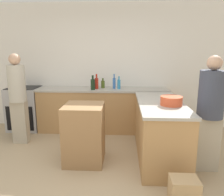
{
  "coord_description": "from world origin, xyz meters",
  "views": [
    {
      "loc": [
        0.43,
        -2.4,
        1.7
      ],
      "look_at": [
        0.26,
        0.97,
        0.97
      ],
      "focal_mm": 35.0,
      "sensor_mm": 36.0,
      "label": 1
    }
  ],
  "objects_px": {
    "person_at_peninsula": "(210,110)",
    "dish_soap_bottle": "(119,84)",
    "hot_sauce_bottle": "(97,83)",
    "island_table": "(84,134)",
    "wine_bottle_dark": "(93,84)",
    "olive_oil_bottle": "(103,84)",
    "paper_bag": "(184,192)",
    "range_oven": "(25,108)",
    "water_bottle_blue": "(114,83)",
    "mixing_bowl": "(171,101)",
    "person_by_range": "(18,95)"
  },
  "relations": [
    {
      "from": "person_at_peninsula",
      "to": "dish_soap_bottle",
      "type": "bearing_deg",
      "value": 131.22
    },
    {
      "from": "hot_sauce_bottle",
      "to": "dish_soap_bottle",
      "type": "distance_m",
      "value": 0.46
    },
    {
      "from": "island_table",
      "to": "wine_bottle_dark",
      "type": "xyz_separation_m",
      "value": [
        -0.03,
        1.22,
        0.58
      ]
    },
    {
      "from": "olive_oil_bottle",
      "to": "paper_bag",
      "type": "bearing_deg",
      "value": -65.08
    },
    {
      "from": "range_oven",
      "to": "wine_bottle_dark",
      "type": "relative_size",
      "value": 3.16
    },
    {
      "from": "wine_bottle_dark",
      "to": "paper_bag",
      "type": "relative_size",
      "value": 0.89
    },
    {
      "from": "hot_sauce_bottle",
      "to": "range_oven",
      "type": "bearing_deg",
      "value": 178.45
    },
    {
      "from": "olive_oil_bottle",
      "to": "water_bottle_blue",
      "type": "xyz_separation_m",
      "value": [
        0.24,
        -0.07,
        0.04
      ]
    },
    {
      "from": "range_oven",
      "to": "island_table",
      "type": "relative_size",
      "value": 1.03
    },
    {
      "from": "range_oven",
      "to": "hot_sauce_bottle",
      "type": "xyz_separation_m",
      "value": [
        1.58,
        -0.04,
        0.58
      ]
    },
    {
      "from": "mixing_bowl",
      "to": "paper_bag",
      "type": "xyz_separation_m",
      "value": [
        -0.02,
        -0.96,
        -0.82
      ]
    },
    {
      "from": "olive_oil_bottle",
      "to": "person_by_range",
      "type": "relative_size",
      "value": 0.13
    },
    {
      "from": "dish_soap_bottle",
      "to": "water_bottle_blue",
      "type": "relative_size",
      "value": 0.86
    },
    {
      "from": "range_oven",
      "to": "wine_bottle_dark",
      "type": "distance_m",
      "value": 1.63
    },
    {
      "from": "olive_oil_bottle",
      "to": "island_table",
      "type": "bearing_deg",
      "value": -96.02
    },
    {
      "from": "olive_oil_bottle",
      "to": "hot_sauce_bottle",
      "type": "height_order",
      "value": "hot_sauce_bottle"
    },
    {
      "from": "mixing_bowl",
      "to": "dish_soap_bottle",
      "type": "relative_size",
      "value": 1.2
    },
    {
      "from": "wine_bottle_dark",
      "to": "person_at_peninsula",
      "type": "xyz_separation_m",
      "value": [
        1.83,
        -1.36,
        -0.15
      ]
    },
    {
      "from": "olive_oil_bottle",
      "to": "paper_bag",
      "type": "distance_m",
      "value": 2.78
    },
    {
      "from": "hot_sauce_bottle",
      "to": "water_bottle_blue",
      "type": "bearing_deg",
      "value": 6.89
    },
    {
      "from": "island_table",
      "to": "paper_bag",
      "type": "distance_m",
      "value": 1.62
    },
    {
      "from": "hot_sauce_bottle",
      "to": "wine_bottle_dark",
      "type": "relative_size",
      "value": 1.04
    },
    {
      "from": "water_bottle_blue",
      "to": "range_oven",
      "type": "bearing_deg",
      "value": -179.96
    },
    {
      "from": "person_by_range",
      "to": "paper_bag",
      "type": "bearing_deg",
      "value": -31.82
    },
    {
      "from": "range_oven",
      "to": "person_by_range",
      "type": "height_order",
      "value": "person_by_range"
    },
    {
      "from": "range_oven",
      "to": "island_table",
      "type": "distance_m",
      "value": 2.07
    },
    {
      "from": "range_oven",
      "to": "wine_bottle_dark",
      "type": "bearing_deg",
      "value": -5.92
    },
    {
      "from": "range_oven",
      "to": "mixing_bowl",
      "type": "relative_size",
      "value": 2.96
    },
    {
      "from": "island_table",
      "to": "dish_soap_bottle",
      "type": "distance_m",
      "value": 1.54
    },
    {
      "from": "hot_sauce_bottle",
      "to": "person_at_peninsula",
      "type": "height_order",
      "value": "person_at_peninsula"
    },
    {
      "from": "olive_oil_bottle",
      "to": "person_at_peninsula",
      "type": "height_order",
      "value": "person_at_peninsula"
    },
    {
      "from": "island_table",
      "to": "person_by_range",
      "type": "height_order",
      "value": "person_by_range"
    },
    {
      "from": "olive_oil_bottle",
      "to": "person_by_range",
      "type": "distance_m",
      "value": 1.68
    },
    {
      "from": "mixing_bowl",
      "to": "hot_sauce_bottle",
      "type": "distance_m",
      "value": 1.84
    },
    {
      "from": "hot_sauce_bottle",
      "to": "wine_bottle_dark",
      "type": "bearing_deg",
      "value": -118.55
    },
    {
      "from": "water_bottle_blue",
      "to": "person_at_peninsula",
      "type": "bearing_deg",
      "value": -47.35
    },
    {
      "from": "island_table",
      "to": "water_bottle_blue",
      "type": "height_order",
      "value": "water_bottle_blue"
    },
    {
      "from": "mixing_bowl",
      "to": "wine_bottle_dark",
      "type": "xyz_separation_m",
      "value": [
        -1.32,
        1.22,
        0.05
      ]
    },
    {
      "from": "island_table",
      "to": "dish_soap_bottle",
      "type": "xyz_separation_m",
      "value": [
        0.5,
        1.34,
        0.57
      ]
    },
    {
      "from": "range_oven",
      "to": "wine_bottle_dark",
      "type": "height_order",
      "value": "wine_bottle_dark"
    },
    {
      "from": "dish_soap_bottle",
      "to": "person_by_range",
      "type": "relative_size",
      "value": 0.16
    },
    {
      "from": "island_table",
      "to": "mixing_bowl",
      "type": "distance_m",
      "value": 1.4
    },
    {
      "from": "olive_oil_bottle",
      "to": "hot_sauce_bottle",
      "type": "xyz_separation_m",
      "value": [
        -0.12,
        -0.11,
        0.04
      ]
    },
    {
      "from": "person_at_peninsula",
      "to": "paper_bag",
      "type": "distance_m",
      "value": 1.21
    },
    {
      "from": "island_table",
      "to": "wine_bottle_dark",
      "type": "relative_size",
      "value": 3.07
    },
    {
      "from": "dish_soap_bottle",
      "to": "range_oven",
      "type": "bearing_deg",
      "value": 179.01
    },
    {
      "from": "range_oven",
      "to": "person_by_range",
      "type": "relative_size",
      "value": 0.56
    },
    {
      "from": "water_bottle_blue",
      "to": "island_table",
      "type": "bearing_deg",
      "value": -106.08
    },
    {
      "from": "water_bottle_blue",
      "to": "paper_bag",
      "type": "distance_m",
      "value": 2.64
    },
    {
      "from": "range_oven",
      "to": "water_bottle_blue",
      "type": "distance_m",
      "value": 2.03
    }
  ]
}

